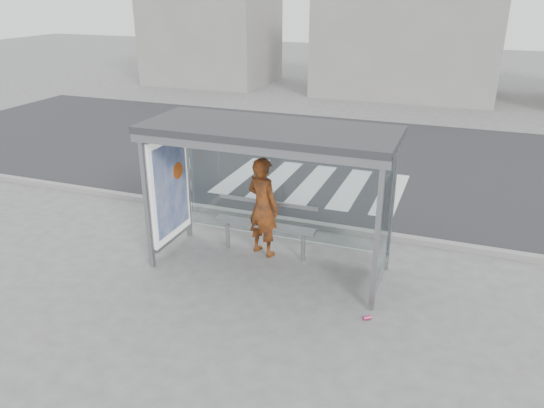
# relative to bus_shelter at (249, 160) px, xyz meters

# --- Properties ---
(ground) EXTENTS (80.00, 80.00, 0.00)m
(ground) POSITION_rel_bus_shelter_xyz_m (0.37, -0.06, -1.98)
(ground) COLOR #60605E
(ground) RESTS_ON ground
(road) EXTENTS (30.00, 10.00, 0.01)m
(road) POSITION_rel_bus_shelter_xyz_m (0.37, 6.94, -1.98)
(road) COLOR #242427
(road) RESTS_ON ground
(curb) EXTENTS (30.00, 0.18, 0.12)m
(curb) POSITION_rel_bus_shelter_xyz_m (0.37, 1.89, -1.92)
(curb) COLOR gray
(curb) RESTS_ON ground
(crosswalk) EXTENTS (4.55, 3.00, 0.00)m
(crosswalk) POSITION_rel_bus_shelter_xyz_m (-0.13, 4.44, -1.98)
(crosswalk) COLOR silver
(crosswalk) RESTS_ON ground
(bus_shelter) EXTENTS (4.25, 1.65, 2.62)m
(bus_shelter) POSITION_rel_bus_shelter_xyz_m (0.00, 0.00, 0.00)
(bus_shelter) COLOR gray
(bus_shelter) RESTS_ON ground
(building_left) EXTENTS (6.00, 5.00, 6.00)m
(building_left) POSITION_rel_bus_shelter_xyz_m (-9.63, 17.94, 1.02)
(building_left) COLOR gray
(building_left) RESTS_ON ground
(building_center) EXTENTS (8.00, 5.00, 5.00)m
(building_center) POSITION_rel_bus_shelter_xyz_m (0.37, 17.94, 0.52)
(building_center) COLOR gray
(building_center) RESTS_ON ground
(person) EXTENTS (0.81, 0.67, 1.91)m
(person) POSITION_rel_bus_shelter_xyz_m (0.07, 0.44, -1.03)
(person) COLOR #C46512
(person) RESTS_ON ground
(bench) EXTENTS (1.97, 0.33, 1.02)m
(bench) POSITION_rel_bus_shelter_xyz_m (0.11, 0.43, -1.38)
(bench) COLOR gray
(bench) RESTS_ON ground
(soda_can) EXTENTS (0.14, 0.12, 0.07)m
(soda_can) POSITION_rel_bus_shelter_xyz_m (2.36, -1.06, -1.95)
(soda_can) COLOR #D43E78
(soda_can) RESTS_ON ground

